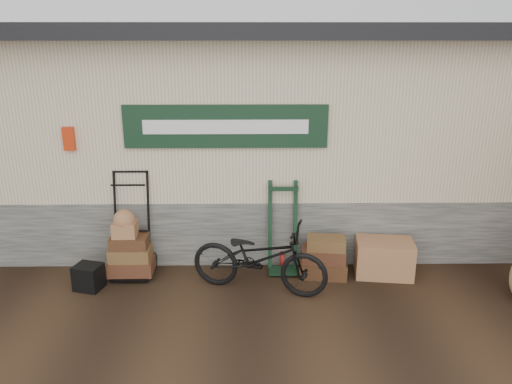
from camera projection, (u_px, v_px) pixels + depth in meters
ground at (250, 301)px, 6.01m from camera, size 80.00×80.00×0.00m
station_building at (249, 127)px, 8.13m from camera, size 14.40×4.10×3.20m
porter_trolley at (131, 223)px, 6.54m from camera, size 0.70×0.53×1.40m
green_barrow at (283, 227)px, 6.64m from camera, size 0.45×0.38×1.23m
suitcase_stack at (323, 256)px, 6.58m from camera, size 0.66×0.46×0.55m
wicker_hamper at (384, 258)px, 6.61m from camera, size 0.79×0.57×0.48m
black_trunk at (89, 277)px, 6.26m from camera, size 0.38×0.35×0.32m
bicycle at (259, 254)px, 6.12m from camera, size 1.06×1.82×1.00m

